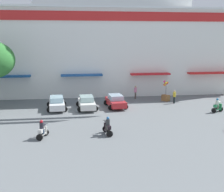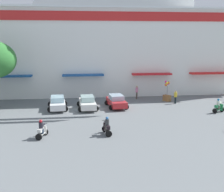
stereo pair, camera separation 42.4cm
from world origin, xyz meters
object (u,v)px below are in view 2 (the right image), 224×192
Objects in this scene: parked_car_0 at (58,103)px; parked_car_2 at (116,101)px; parked_car_1 at (87,102)px; balloon_vendor_cart at (167,93)px; scooter_rider_1 at (219,107)px; pedestrian_0 at (137,91)px; scooter_rider_5 at (42,130)px; scooter_rider_7 at (107,127)px; pedestrian_1 at (176,96)px.

parked_car_2 reaches higher than parked_car_0.
parked_car_1 is 10.40m from balloon_vendor_cart.
scooter_rider_1 is 10.61m from pedestrian_0.
pedestrian_0 reaches higher than scooter_rider_5.
scooter_rider_5 is (-17.55, -5.78, -0.02)m from scooter_rider_1.
parked_car_1 is 2.76× the size of scooter_rider_7.
scooter_rider_7 is (4.52, -9.20, -0.09)m from parked_car_0.
pedestrian_0 is at bearing 68.71° from scooter_rider_7.
pedestrian_1 is at bearing -69.10° from balloon_vendor_cart.
pedestrian_1 is (-3.08, 4.67, 0.26)m from scooter_rider_1.
pedestrian_0 reaches higher than scooter_rider_7.
parked_car_2 is 9.44m from scooter_rider_7.
parked_car_2 is 11.80m from scooter_rider_5.
scooter_rider_1 is at bearing -56.59° from pedestrian_1.
scooter_rider_5 is 5.17m from scooter_rider_7.
parked_car_2 is 7.20m from balloon_vendor_cart.
parked_car_2 is at bearing 160.94° from scooter_rider_1.
pedestrian_0 is at bearing 23.61° from parked_car_0.
scooter_rider_1 is 0.97× the size of pedestrian_1.
parked_car_0 is 9.37m from scooter_rider_5.
parked_car_0 is at bearing -179.89° from parked_car_2.
pedestrian_1 is (14.47, 10.45, 0.28)m from scooter_rider_5.
balloon_vendor_cart is at bearing 11.12° from parked_car_0.
parked_car_2 is at bearing 77.62° from scooter_rider_7.
scooter_rider_1 is 1.02× the size of scooter_rider_5.
parked_car_0 is 2.96× the size of scooter_rider_5.
scooter_rider_7 is (-12.39, -5.63, -0.00)m from scooter_rider_1.
balloon_vendor_cart reaches higher than scooter_rider_1.
parked_car_1 is 2.68× the size of pedestrian_1.
pedestrian_0 reaches higher than pedestrian_1.
parked_car_1 is at bearing 98.01° from scooter_rider_7.
scooter_rider_5 is (-0.64, -9.35, -0.11)m from parked_car_0.
parked_car_2 is 1.62× the size of balloon_vendor_cart.
parked_car_1 is 7.95m from pedestrian_0.
parked_car_1 is at bearing -163.82° from balloon_vendor_cart.
parked_car_0 is 2.81× the size of pedestrian_1.
pedestrian_0 is at bearing 154.45° from balloon_vendor_cart.
scooter_rider_7 reaches higher than scooter_rider_5.
parked_car_0 is 3.28m from parked_car_1.
pedestrian_0 is 0.67× the size of balloon_vendor_cart.
parked_car_0 is at bearing 116.17° from scooter_rider_7.
scooter_rider_5 is at bearing -127.50° from parked_car_2.
pedestrian_0 is (10.41, 13.62, 0.37)m from scooter_rider_5.
scooter_rider_7 is 14.69m from balloon_vendor_cart.
scooter_rider_5 is at bearing -127.39° from pedestrian_0.
parked_car_0 is 10.67m from pedestrian_0.
parked_car_2 is (3.28, 0.30, -0.01)m from parked_car_1.
pedestrian_1 reaches higher than scooter_rider_5.
scooter_rider_1 is at bearing -13.51° from parked_car_1.
scooter_rider_7 reaches higher than parked_car_1.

